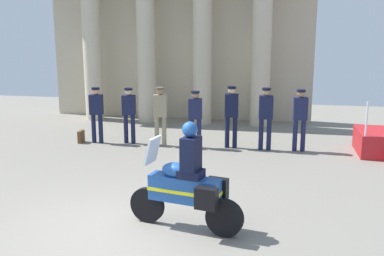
% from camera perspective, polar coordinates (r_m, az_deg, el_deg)
% --- Properties ---
extents(ground_plane, '(28.00, 28.00, 0.00)m').
position_cam_1_polar(ground_plane, '(8.16, -9.86, -12.62)').
color(ground_plane, gray).
extents(colonnade_backdrop, '(9.74, 1.51, 6.00)m').
position_cam_1_polar(colonnade_backdrop, '(17.04, -1.85, 11.61)').
color(colonnade_backdrop, '#B6AB91').
rests_on(colonnade_backdrop, ground_plane).
extents(officer_in_row_0, '(0.40, 0.26, 1.66)m').
position_cam_1_polar(officer_in_row_0, '(13.97, -11.66, 2.13)').
color(officer_in_row_0, '#141938').
rests_on(officer_in_row_0, ground_plane).
extents(officer_in_row_1, '(0.40, 0.26, 1.65)m').
position_cam_1_polar(officer_in_row_1, '(13.76, -7.75, 2.10)').
color(officer_in_row_1, '#141938').
rests_on(officer_in_row_1, ground_plane).
extents(officer_in_row_2, '(0.40, 0.26, 1.71)m').
position_cam_1_polar(officer_in_row_2, '(13.41, -3.92, 2.04)').
color(officer_in_row_2, gray).
rests_on(officer_in_row_2, ground_plane).
extents(officer_in_row_3, '(0.40, 0.26, 1.63)m').
position_cam_1_polar(officer_in_row_3, '(13.17, 0.41, 1.68)').
color(officer_in_row_3, '#191E42').
rests_on(officer_in_row_3, ground_plane).
extents(officer_in_row_4, '(0.40, 0.26, 1.77)m').
position_cam_1_polar(officer_in_row_4, '(13.16, 4.86, 1.98)').
color(officer_in_row_4, black).
rests_on(officer_in_row_4, ground_plane).
extents(officer_in_row_5, '(0.40, 0.26, 1.76)m').
position_cam_1_polar(officer_in_row_5, '(13.04, 9.04, 1.75)').
color(officer_in_row_5, '#141938').
rests_on(officer_in_row_5, ground_plane).
extents(officer_in_row_6, '(0.40, 0.26, 1.73)m').
position_cam_1_polar(officer_in_row_6, '(13.11, 13.13, 1.56)').
color(officer_in_row_6, '#191E42').
rests_on(officer_in_row_6, ground_plane).
extents(motorcycle_with_rider, '(2.07, 0.83, 1.90)m').
position_cam_1_polar(motorcycle_with_rider, '(7.88, -0.46, -7.08)').
color(motorcycle_with_rider, black).
rests_on(motorcycle_with_rider, ground_plane).
extents(briefcase_on_ground, '(0.10, 0.32, 0.36)m').
position_cam_1_polar(briefcase_on_ground, '(14.27, -13.46, -1.03)').
color(briefcase_on_ground, brown).
rests_on(briefcase_on_ground, ground_plane).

